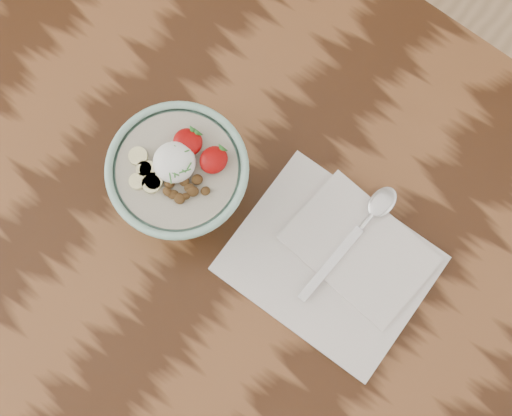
{
  "coord_description": "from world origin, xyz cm",
  "views": [
    {
      "loc": [
        13.47,
        -10.47,
        166.09
      ],
      "look_at": [
        1.82,
        4.57,
        85.35
      ],
      "focal_mm": 50.0,
      "sensor_mm": 36.0,
      "label": 1
    }
  ],
  "objects": [
    {
      "name": "spoon",
      "position": [
        12.87,
        14.09,
        76.91
      ],
      "size": [
        3.39,
        18.92,
        0.99
      ],
      "rotation": [
        0.0,
        0.0,
        -0.05
      ],
      "color": "silver",
      "rests_on": "napkin"
    },
    {
      "name": "napkin",
      "position": [
        12.76,
        7.22,
        75.63
      ],
      "size": [
        24.81,
        20.63,
        1.5
      ],
      "rotation": [
        0.0,
        0.0,
        0.03
      ],
      "color": "silver",
      "rests_on": "table"
    },
    {
      "name": "table",
      "position": [
        0.0,
        0.0,
        65.7
      ],
      "size": [
        160.0,
        90.0,
        75.0
      ],
      "color": "#341B0D",
      "rests_on": "ground"
    },
    {
      "name": "breakfast_bowl",
      "position": [
        -8.74,
        2.77,
        80.92
      ],
      "size": [
        17.33,
        17.33,
        11.75
      ],
      "rotation": [
        0.0,
        0.0,
        0.2
      ],
      "color": "#8CBDAB",
      "rests_on": "table"
    }
  ]
}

